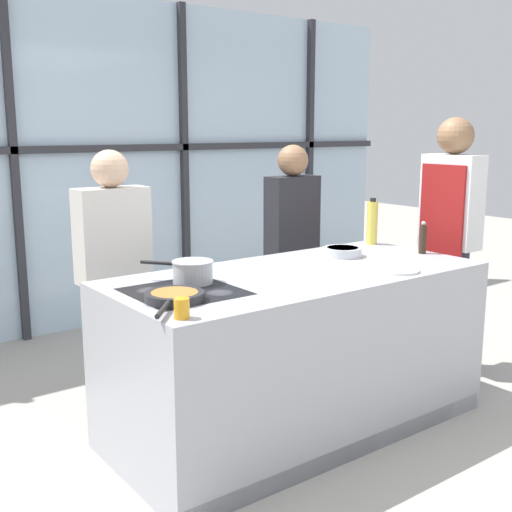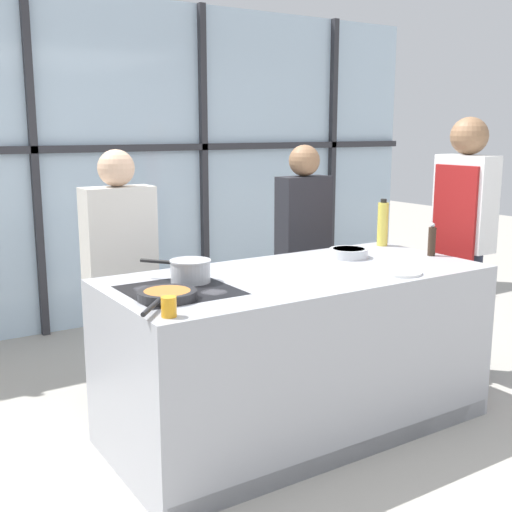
{
  "view_description": "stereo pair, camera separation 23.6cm",
  "coord_description": "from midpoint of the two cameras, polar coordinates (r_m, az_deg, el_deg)",
  "views": [
    {
      "loc": [
        -2.27,
        -2.65,
        1.71
      ],
      "look_at": [
        -0.22,
        0.1,
        1.02
      ],
      "focal_mm": 45.0,
      "sensor_mm": 36.0,
      "label": 1
    },
    {
      "loc": [
        -2.08,
        -2.79,
        1.71
      ],
      "look_at": [
        -0.22,
        0.1,
        1.02
      ],
      "focal_mm": 45.0,
      "sensor_mm": 36.0,
      "label": 2
    }
  ],
  "objects": [
    {
      "name": "ground_plane",
      "position": [
        3.88,
        1.81,
        -14.84
      ],
      "size": [
        18.0,
        18.0,
        0.0
      ],
      "primitive_type": "plane",
      "color": "#ADA89E"
    },
    {
      "name": "back_window_wall",
      "position": [
        5.73,
        -14.5,
        7.89
      ],
      "size": [
        6.4,
        0.1,
        2.8
      ],
      "color": "silver",
      "rests_on": "ground_plane"
    },
    {
      "name": "demo_island",
      "position": [
        3.7,
        1.85,
        -8.43
      ],
      "size": [
        2.15,
        0.98,
        0.92
      ],
      "color": "#A8AAB2",
      "rests_on": "ground_plane"
    },
    {
      "name": "chef",
      "position": [
        4.61,
        15.42,
        2.46
      ],
      "size": [
        0.25,
        0.41,
        1.78
      ],
      "rotation": [
        0.0,
        0.0,
        1.57
      ],
      "color": "#232838",
      "rests_on": "ground_plane"
    },
    {
      "name": "spectator_far_left",
      "position": [
        3.99,
        -14.19,
        -0.81
      ],
      "size": [
        0.43,
        0.22,
        1.59
      ],
      "rotation": [
        0.0,
        0.0,
        3.14
      ],
      "color": "#47382D",
      "rests_on": "ground_plane"
    },
    {
      "name": "spectator_center_left",
      "position": [
        4.68,
        1.78,
        1.55
      ],
      "size": [
        0.39,
        0.22,
        1.59
      ],
      "rotation": [
        0.0,
        0.0,
        3.14
      ],
      "color": "black",
      "rests_on": "ground_plane"
    },
    {
      "name": "frying_pan",
      "position": [
        3.0,
        -9.52,
        -3.58
      ],
      "size": [
        0.39,
        0.42,
        0.04
      ],
      "color": "#232326",
      "rests_on": "demo_island"
    },
    {
      "name": "saucepan",
      "position": [
        3.33,
        -7.72,
        -1.36
      ],
      "size": [
        0.29,
        0.34,
        0.12
      ],
      "color": "silver",
      "rests_on": "demo_island"
    },
    {
      "name": "white_plate",
      "position": [
        3.64,
        10.62,
        -1.26
      ],
      "size": [
        0.25,
        0.25,
        0.01
      ],
      "primitive_type": "cylinder",
      "color": "white",
      "rests_on": "demo_island"
    },
    {
      "name": "mixing_bowl",
      "position": [
        4.02,
        6.05,
        0.4
      ],
      "size": [
        0.24,
        0.24,
        0.06
      ],
      "color": "silver",
      "rests_on": "demo_island"
    },
    {
      "name": "oil_bottle",
      "position": [
        4.45,
        8.81,
        2.96
      ],
      "size": [
        0.07,
        0.07,
        0.32
      ],
      "color": "#E0CC4C",
      "rests_on": "demo_island"
    },
    {
      "name": "pepper_grinder",
      "position": [
        4.18,
        13.06,
        1.5
      ],
      "size": [
        0.05,
        0.05,
        0.21
      ],
      "color": "#332319",
      "rests_on": "demo_island"
    },
    {
      "name": "juice_glass_near",
      "position": [
        2.73,
        -9.1,
        -4.64
      ],
      "size": [
        0.07,
        0.07,
        0.09
      ],
      "primitive_type": "cylinder",
      "color": "orange",
      "rests_on": "demo_island"
    }
  ]
}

